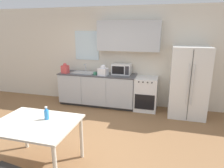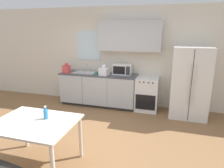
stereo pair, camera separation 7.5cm
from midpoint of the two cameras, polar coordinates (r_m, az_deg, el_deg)
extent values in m
plane|color=olive|center=(4.01, -8.27, -16.40)|extent=(12.00, 12.00, 0.00)
cube|color=beige|center=(5.67, 0.63, 7.77)|extent=(12.00, 0.06, 2.70)
cube|color=silver|center=(5.87, -7.53, 10.84)|extent=(0.71, 0.04, 0.81)
cube|color=#B2B7BC|center=(5.35, 4.33, 13.55)|extent=(1.64, 0.32, 0.77)
cube|color=#333333|center=(5.83, -4.36, -5.37)|extent=(2.13, 0.56, 0.08)
cube|color=#B2B7BC|center=(5.66, -4.56, -1.29)|extent=(2.13, 0.62, 0.80)
cube|color=#B2B7BC|center=(5.66, -12.42, -1.62)|extent=(0.69, 0.01, 0.78)
cube|color=#B2B7BC|center=(5.38, -5.70, -2.23)|extent=(0.69, 0.01, 0.78)
cube|color=#B2B7BC|center=(5.18, 1.67, -2.87)|extent=(0.69, 0.01, 0.78)
cube|color=#4C4C51|center=(5.56, -4.65, 2.82)|extent=(2.15, 0.65, 0.03)
cube|color=white|center=(5.40, 9.27, -2.73)|extent=(0.58, 0.59, 0.88)
cube|color=black|center=(5.16, 8.83, -5.15)|extent=(0.50, 0.01, 0.39)
cylinder|color=#262626|center=(5.01, 7.24, 0.61)|extent=(0.03, 0.02, 0.03)
cylinder|color=#262626|center=(5.00, 8.41, 0.53)|extent=(0.03, 0.02, 0.03)
cylinder|color=#262626|center=(4.99, 9.73, 0.43)|extent=(0.03, 0.02, 0.03)
cylinder|color=#262626|center=(4.98, 10.92, 0.35)|extent=(0.03, 0.02, 0.03)
cube|color=silver|center=(5.20, 20.61, 0.55)|extent=(0.87, 0.77, 1.72)
cube|color=#3F3F3F|center=(4.83, 20.98, -0.60)|extent=(0.01, 0.01, 1.66)
cylinder|color=silver|center=(4.79, 20.46, -0.25)|extent=(0.02, 0.02, 0.94)
cylinder|color=silver|center=(4.80, 21.64, -0.33)|extent=(0.02, 0.02, 0.94)
cube|color=#B7BABC|center=(5.70, -8.44, 3.27)|extent=(0.63, 0.40, 0.02)
cylinder|color=silver|center=(5.82, -7.86, 4.72)|extent=(0.02, 0.02, 0.22)
cylinder|color=silver|center=(5.74, -8.17, 5.55)|extent=(0.02, 0.14, 0.02)
cube|color=silver|center=(5.44, 2.37, 4.29)|extent=(0.50, 0.34, 0.29)
cube|color=black|center=(5.29, 1.30, 3.97)|extent=(0.32, 0.01, 0.21)
cube|color=#2D2D33|center=(5.24, 3.87, 3.82)|extent=(0.10, 0.01, 0.23)
cylinder|color=#3F8C66|center=(5.40, -5.28, 3.05)|extent=(0.09, 0.09, 0.08)
torus|color=#3F8C66|center=(5.38, -4.57, 3.05)|extent=(0.02, 0.07, 0.07)
cube|color=white|center=(5.31, -2.97, 3.50)|extent=(0.27, 0.24, 0.19)
sphere|color=white|center=(5.29, -2.99, 4.84)|extent=(0.15, 0.15, 0.13)
cube|color=#D14C4C|center=(5.74, -13.60, 4.09)|extent=(0.20, 0.18, 0.22)
sphere|color=#D14C4C|center=(5.71, -13.68, 5.37)|extent=(0.11, 0.11, 0.10)
cube|color=beige|center=(3.25, -21.77, -10.40)|extent=(1.22, 0.94, 0.03)
cylinder|color=beige|center=(4.02, -24.13, -11.66)|extent=(0.06, 0.06, 0.74)
cylinder|color=beige|center=(3.47, -9.37, -14.85)|extent=(0.06, 0.06, 0.74)
cylinder|color=#338CD8|center=(3.26, -18.80, -8.31)|extent=(0.07, 0.07, 0.15)
cylinder|color=#338CD8|center=(3.23, -18.95, -6.78)|extent=(0.03, 0.03, 0.04)
cylinder|color=white|center=(3.21, -18.99, -6.28)|extent=(0.04, 0.04, 0.02)
camera|label=1|loc=(0.04, -90.54, -0.15)|focal=32.00mm
camera|label=2|loc=(0.04, 89.46, 0.15)|focal=32.00mm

